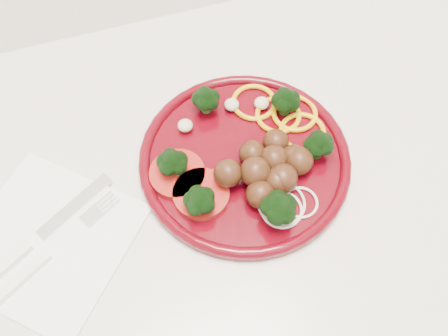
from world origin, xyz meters
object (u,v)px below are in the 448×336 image
object	(u,v)px
napkin	(47,241)
fork	(37,264)
plate	(248,158)
knife	(25,248)

from	to	relation	value
napkin	fork	world-z (taller)	fork
plate	knife	bearing A→B (deg)	-174.24
napkin	fork	size ratio (longest dim) A/B	1.14
knife	fork	distance (m)	0.03
plate	napkin	bearing A→B (deg)	-174.41
napkin	knife	distance (m)	0.02
napkin	knife	world-z (taller)	knife
plate	knife	distance (m)	0.27
plate	fork	distance (m)	0.27
plate	fork	size ratio (longest dim) A/B	1.68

